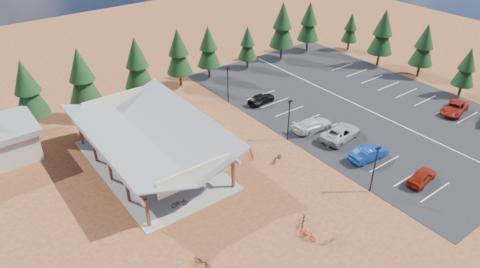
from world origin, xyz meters
TOP-DOWN VIEW (x-y plane):
  - ground at (0.00, 0.00)m, footprint 140.00×140.00m
  - asphalt_lot at (18.50, 3.00)m, footprint 27.00×44.00m
  - concrete_pad at (-10.00, 7.00)m, footprint 10.60×18.60m
  - bike_pavilion at (-10.00, 7.00)m, footprint 11.65×19.40m
  - lamp_post_0 at (5.00, -10.00)m, footprint 0.50×0.25m
  - lamp_post_1 at (5.00, 2.00)m, footprint 0.50×0.25m
  - lamp_post_2 at (5.00, 14.00)m, footprint 0.50×0.25m
  - trash_bin_0 at (-3.05, 4.86)m, footprint 0.60×0.60m
  - trash_bin_1 at (-2.49, 4.04)m, footprint 0.60×0.60m
  - pine_1 at (-17.76, 22.05)m, footprint 3.89×3.89m
  - pine_2 at (-11.65, 21.15)m, footprint 4.03×4.03m
  - pine_3 at (-4.28, 21.40)m, footprint 3.93×3.93m
  - pine_4 at (2.56, 22.54)m, footprint 3.73×3.73m
  - pine_5 at (7.59, 22.53)m, footprint 3.48×3.48m
  - pine_6 at (14.52, 22.00)m, footprint 2.96×2.96m
  - pine_7 at (21.42, 21.67)m, footprint 4.12×4.12m
  - pine_8 at (27.64, 21.82)m, footprint 3.71×3.71m
  - pine_10 at (32.19, -3.86)m, footprint 3.03×3.03m
  - pine_11 at (33.48, 3.60)m, footprint 3.56×3.56m
  - pine_12 at (32.11, 10.11)m, footprint 3.96×3.96m
  - pine_13 at (33.92, 17.86)m, footprint 2.82×2.82m
  - bike_0 at (-11.15, -0.80)m, footprint 1.66×0.96m
  - bike_1 at (-12.69, 2.87)m, footprint 1.72×0.92m
  - bike_2 at (-12.67, 9.22)m, footprint 1.85×1.08m
  - bike_3 at (-11.09, 11.75)m, footprint 1.77×0.65m
  - bike_4 at (-8.59, 1.24)m, footprint 1.63×1.00m
  - bike_5 at (-7.93, 5.06)m, footprint 1.55×0.79m
  - bike_6 at (-8.14, 8.03)m, footprint 1.63×0.74m
  - bike_7 at (-7.29, 13.59)m, footprint 1.63×0.94m
  - bike_8 at (-13.25, -8.00)m, footprint 1.05×1.74m
  - bike_11 at (-4.48, -10.92)m, footprint 0.80×1.64m
  - bike_12 at (-3.54, -9.40)m, footprint 1.72×1.56m
  - bike_13 at (-2.96, -12.51)m, footprint 1.67×0.48m
  - bike_14 at (-1.73, 7.20)m, footprint 0.77×1.74m
  - bike_15 at (-0.62, 1.71)m, footprint 1.28×1.86m
  - bike_16 at (1.05, -0.70)m, footprint 1.95×1.22m
  - car_0 at (10.25, -12.16)m, footprint 4.24×2.16m
  - car_1 at (9.26, -6.32)m, footprint 4.83×2.07m
  - car_2 at (10.09, -1.60)m, footprint 5.97×3.36m
  - car_3 at (8.91, 1.73)m, footprint 5.32×2.63m
  - car_4 at (8.42, 11.04)m, footprint 4.23×2.07m
  - car_6 at (26.75, -6.22)m, footprint 5.39×3.28m

SIDE VIEW (x-z plane):
  - ground at x=0.00m, z-range 0.00..0.00m
  - asphalt_lot at x=18.50m, z-range 0.00..0.04m
  - concrete_pad at x=-10.00m, z-range 0.00..0.10m
  - bike_8 at x=-13.25m, z-range 0.00..0.86m
  - bike_14 at x=-1.73m, z-range 0.00..0.88m
  - trash_bin_0 at x=-3.05m, z-range 0.00..0.90m
  - trash_bin_1 at x=-2.49m, z-range 0.00..0.90m
  - bike_12 at x=-3.54m, z-range 0.00..0.91m
  - bike_11 at x=-4.48m, z-range 0.00..0.95m
  - bike_16 at x=1.05m, z-range 0.00..0.97m
  - bike_13 at x=-2.96m, z-range 0.00..1.00m
  - bike_4 at x=-8.59m, z-range 0.10..0.91m
  - bike_0 at x=-11.15m, z-range 0.10..0.92m
  - bike_6 at x=-8.14m, z-range 0.10..0.93m
  - bike_15 at x=-0.62m, z-range 0.00..1.09m
  - bike_5 at x=-7.93m, z-range 0.10..1.00m
  - bike_2 at x=-12.67m, z-range 0.10..1.02m
  - bike_7 at x=-7.29m, z-range 0.10..1.04m
  - bike_1 at x=-12.69m, z-range 0.10..1.10m
  - bike_3 at x=-11.09m, z-range 0.10..1.14m
  - car_0 at x=10.25m, z-range 0.04..1.42m
  - car_4 at x=8.42m, z-range 0.04..1.43m
  - car_6 at x=26.75m, z-range 0.04..1.44m
  - car_3 at x=8.91m, z-range 0.04..1.53m
  - car_1 at x=9.26m, z-range 0.04..1.59m
  - car_2 at x=10.09m, z-range 0.04..1.62m
  - lamp_post_0 at x=5.00m, z-range 0.41..5.55m
  - lamp_post_1 at x=5.00m, z-range 0.41..5.55m
  - lamp_post_2 at x=5.00m, z-range 0.41..5.55m
  - bike_pavilion at x=-10.00m, z-range 1.34..6.31m
  - pine_13 at x=33.92m, z-range 0.72..7.29m
  - pine_6 at x=14.52m, z-range 0.76..7.66m
  - pine_10 at x=32.19m, z-range 0.78..7.84m
  - pine_5 at x=7.59m, z-range 0.90..9.01m
  - pine_11 at x=33.48m, z-range 0.92..9.21m
  - pine_8 at x=27.64m, z-range 0.96..9.60m
  - pine_4 at x=2.56m, z-range 0.96..9.65m
  - pine_1 at x=-17.76m, z-range 1.00..10.05m
  - pine_3 at x=-4.28m, z-range 1.01..10.16m
  - pine_12 at x=32.11m, z-range 1.02..10.24m
  - pine_2 at x=-11.65m, z-range 1.04..10.44m
  - pine_7 at x=21.42m, z-range 1.06..10.65m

